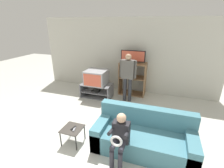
{
  "coord_description": "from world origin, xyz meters",
  "views": [
    {
      "loc": [
        1.41,
        -1.57,
        2.44
      ],
      "look_at": [
        0.12,
        2.22,
        0.9
      ],
      "focal_mm": 26.0,
      "sensor_mm": 36.0,
      "label": 1
    }
  ],
  "objects_px": {
    "remote_control_black": "(73,128)",
    "couch": "(144,137)",
    "television_flat": "(133,57)",
    "television_main": "(96,77)",
    "media_shelf": "(132,78)",
    "snack_table": "(72,130)",
    "person_seated_child": "(120,136)",
    "person_standing_adult": "(128,73)",
    "tv_stand": "(97,90)",
    "remote_control_white": "(74,129)"
  },
  "relations": [
    {
      "from": "remote_control_white",
      "to": "media_shelf",
      "type": "bearing_deg",
      "value": 64.75
    },
    {
      "from": "media_shelf",
      "to": "remote_control_white",
      "type": "height_order",
      "value": "media_shelf"
    },
    {
      "from": "couch",
      "to": "person_standing_adult",
      "type": "xyz_separation_m",
      "value": [
        -0.83,
        2.01,
        0.66
      ]
    },
    {
      "from": "television_flat",
      "to": "television_main",
      "type": "bearing_deg",
      "value": -150.43
    },
    {
      "from": "media_shelf",
      "to": "remote_control_black",
      "type": "relative_size",
      "value": 7.91
    },
    {
      "from": "television_flat",
      "to": "media_shelf",
      "type": "bearing_deg",
      "value": -23.12
    },
    {
      "from": "snack_table",
      "to": "media_shelf",
      "type": "bearing_deg",
      "value": 77.56
    },
    {
      "from": "remote_control_black",
      "to": "television_flat",
      "type": "bearing_deg",
      "value": 89.05
    },
    {
      "from": "television_main",
      "to": "remote_control_white",
      "type": "bearing_deg",
      "value": -77.37
    },
    {
      "from": "tv_stand",
      "to": "remote_control_white",
      "type": "bearing_deg",
      "value": -77.22
    },
    {
      "from": "tv_stand",
      "to": "person_seated_child",
      "type": "height_order",
      "value": "person_seated_child"
    },
    {
      "from": "media_shelf",
      "to": "snack_table",
      "type": "distance_m",
      "value": 2.99
    },
    {
      "from": "remote_control_black",
      "to": "remote_control_white",
      "type": "relative_size",
      "value": 1.0
    },
    {
      "from": "snack_table",
      "to": "couch",
      "type": "distance_m",
      "value": 1.47
    },
    {
      "from": "media_shelf",
      "to": "snack_table",
      "type": "height_order",
      "value": "media_shelf"
    },
    {
      "from": "snack_table",
      "to": "person_standing_adult",
      "type": "height_order",
      "value": "person_standing_adult"
    },
    {
      "from": "couch",
      "to": "media_shelf",
      "type": "bearing_deg",
      "value": 107.07
    },
    {
      "from": "remote_control_black",
      "to": "person_seated_child",
      "type": "bearing_deg",
      "value": 1.18
    },
    {
      "from": "tv_stand",
      "to": "person_seated_child",
      "type": "bearing_deg",
      "value": -57.99
    },
    {
      "from": "media_shelf",
      "to": "remote_control_black",
      "type": "bearing_deg",
      "value": -101.88
    },
    {
      "from": "television_flat",
      "to": "snack_table",
      "type": "xyz_separation_m",
      "value": [
        -0.62,
        -2.92,
        -1.02
      ]
    },
    {
      "from": "tv_stand",
      "to": "media_shelf",
      "type": "xyz_separation_m",
      "value": [
        1.11,
        0.61,
        0.36
      ]
    },
    {
      "from": "television_main",
      "to": "media_shelf",
      "type": "relative_size",
      "value": 0.6
    },
    {
      "from": "tv_stand",
      "to": "television_main",
      "type": "distance_m",
      "value": 0.47
    },
    {
      "from": "tv_stand",
      "to": "snack_table",
      "type": "relative_size",
      "value": 2.53
    },
    {
      "from": "remote_control_black",
      "to": "person_standing_adult",
      "type": "bearing_deg",
      "value": 86.47
    },
    {
      "from": "media_shelf",
      "to": "person_seated_child",
      "type": "distance_m",
      "value": 3.12
    },
    {
      "from": "tv_stand",
      "to": "media_shelf",
      "type": "height_order",
      "value": "media_shelf"
    },
    {
      "from": "person_seated_child",
      "to": "remote_control_white",
      "type": "bearing_deg",
      "value": 171.6
    },
    {
      "from": "snack_table",
      "to": "person_standing_adult",
      "type": "bearing_deg",
      "value": 75.26
    },
    {
      "from": "media_shelf",
      "to": "person_standing_adult",
      "type": "height_order",
      "value": "person_standing_adult"
    },
    {
      "from": "couch",
      "to": "person_seated_child",
      "type": "distance_m",
      "value": 0.67
    },
    {
      "from": "snack_table",
      "to": "person_standing_adult",
      "type": "distance_m",
      "value": 2.48
    },
    {
      "from": "television_flat",
      "to": "person_seated_child",
      "type": "relative_size",
      "value": 0.84
    },
    {
      "from": "person_standing_adult",
      "to": "person_seated_child",
      "type": "relative_size",
      "value": 1.58
    },
    {
      "from": "media_shelf",
      "to": "remote_control_black",
      "type": "distance_m",
      "value": 2.98
    },
    {
      "from": "couch",
      "to": "snack_table",
      "type": "bearing_deg",
      "value": -167.84
    },
    {
      "from": "television_main",
      "to": "remote_control_black",
      "type": "bearing_deg",
      "value": -78.01
    },
    {
      "from": "remote_control_black",
      "to": "couch",
      "type": "distance_m",
      "value": 1.45
    },
    {
      "from": "snack_table",
      "to": "remote_control_black",
      "type": "bearing_deg",
      "value": 1.2
    },
    {
      "from": "remote_control_black",
      "to": "tv_stand",
      "type": "bearing_deg",
      "value": 112.67
    },
    {
      "from": "television_main",
      "to": "person_standing_adult",
      "type": "distance_m",
      "value": 1.1
    },
    {
      "from": "media_shelf",
      "to": "television_flat",
      "type": "xyz_separation_m",
      "value": [
        -0.02,
        0.01,
        0.76
      ]
    },
    {
      "from": "remote_control_white",
      "to": "person_seated_child",
      "type": "distance_m",
      "value": 1.05
    },
    {
      "from": "person_standing_adult",
      "to": "snack_table",
      "type": "bearing_deg",
      "value": -104.74
    },
    {
      "from": "media_shelf",
      "to": "snack_table",
      "type": "xyz_separation_m",
      "value": [
        -0.64,
        -2.91,
        -0.27
      ]
    },
    {
      "from": "remote_control_black",
      "to": "couch",
      "type": "bearing_deg",
      "value": 22.91
    },
    {
      "from": "media_shelf",
      "to": "couch",
      "type": "distance_m",
      "value": 2.74
    },
    {
      "from": "couch",
      "to": "tv_stand",
      "type": "bearing_deg",
      "value": 133.75
    },
    {
      "from": "remote_control_white",
      "to": "tv_stand",
      "type": "bearing_deg",
      "value": 88.73
    }
  ]
}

